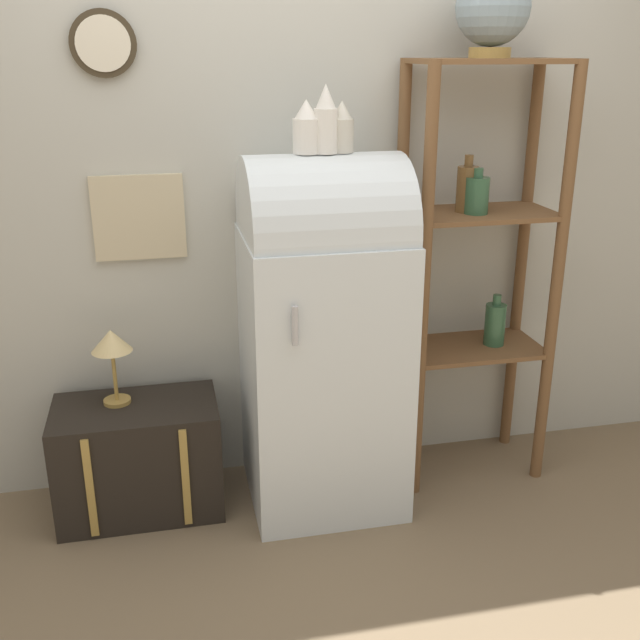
{
  "coord_description": "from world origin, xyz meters",
  "views": [
    {
      "loc": [
        -0.62,
        -2.51,
        1.83
      ],
      "look_at": [
        -0.01,
        0.25,
        0.81
      ],
      "focal_mm": 42.0,
      "sensor_mm": 36.0,
      "label": 1
    }
  ],
  "objects_px": {
    "vase_left": "(306,129)",
    "desk_lamp": "(112,346)",
    "refrigerator": "(323,329)",
    "suitcase_trunk": "(139,457)",
    "vase_right": "(342,128)",
    "vase_center": "(326,121)",
    "globe": "(493,9)"
  },
  "relations": [
    {
      "from": "desk_lamp",
      "to": "vase_right",
      "type": "bearing_deg",
      "value": -6.25
    },
    {
      "from": "vase_left",
      "to": "vase_center",
      "type": "xyz_separation_m",
      "value": [
        0.07,
        -0.01,
        0.03
      ]
    },
    {
      "from": "suitcase_trunk",
      "to": "vase_right",
      "type": "xyz_separation_m",
      "value": [
        0.84,
        -0.05,
        1.32
      ]
    },
    {
      "from": "refrigerator",
      "to": "vase_left",
      "type": "xyz_separation_m",
      "value": [
        -0.06,
        0.0,
        0.79
      ]
    },
    {
      "from": "vase_center",
      "to": "desk_lamp",
      "type": "distance_m",
      "value": 1.21
    },
    {
      "from": "vase_left",
      "to": "vase_center",
      "type": "bearing_deg",
      "value": -8.86
    },
    {
      "from": "vase_left",
      "to": "vase_right",
      "type": "relative_size",
      "value": 1.04
    },
    {
      "from": "desk_lamp",
      "to": "refrigerator",
      "type": "bearing_deg",
      "value": -7.48
    },
    {
      "from": "suitcase_trunk",
      "to": "refrigerator",
      "type": "bearing_deg",
      "value": -4.53
    },
    {
      "from": "refrigerator",
      "to": "vase_left",
      "type": "bearing_deg",
      "value": 177.85
    },
    {
      "from": "vase_left",
      "to": "vase_right",
      "type": "xyz_separation_m",
      "value": [
        0.14,
        0.01,
        -0.0
      ]
    },
    {
      "from": "globe",
      "to": "vase_right",
      "type": "bearing_deg",
      "value": -172.78
    },
    {
      "from": "vase_center",
      "to": "vase_right",
      "type": "height_order",
      "value": "vase_center"
    },
    {
      "from": "vase_left",
      "to": "desk_lamp",
      "type": "relative_size",
      "value": 0.61
    },
    {
      "from": "globe",
      "to": "vase_left",
      "type": "relative_size",
      "value": 1.66
    },
    {
      "from": "refrigerator",
      "to": "globe",
      "type": "relative_size",
      "value": 4.53
    },
    {
      "from": "desk_lamp",
      "to": "globe",
      "type": "bearing_deg",
      "value": -0.88
    },
    {
      "from": "refrigerator",
      "to": "desk_lamp",
      "type": "relative_size",
      "value": 4.61
    },
    {
      "from": "refrigerator",
      "to": "vase_right",
      "type": "height_order",
      "value": "vase_right"
    },
    {
      "from": "globe",
      "to": "vase_left",
      "type": "bearing_deg",
      "value": -173.5
    },
    {
      "from": "vase_left",
      "to": "vase_center",
      "type": "relative_size",
      "value": 0.78
    },
    {
      "from": "vase_left",
      "to": "desk_lamp",
      "type": "height_order",
      "value": "vase_left"
    },
    {
      "from": "vase_left",
      "to": "suitcase_trunk",
      "type": "bearing_deg",
      "value": 175.26
    },
    {
      "from": "vase_right",
      "to": "vase_left",
      "type": "bearing_deg",
      "value": -176.74
    },
    {
      "from": "refrigerator",
      "to": "desk_lamp",
      "type": "xyz_separation_m",
      "value": [
        -0.84,
        0.11,
        -0.04
      ]
    },
    {
      "from": "refrigerator",
      "to": "suitcase_trunk",
      "type": "bearing_deg",
      "value": 175.47
    },
    {
      "from": "vase_right",
      "to": "vase_center",
      "type": "bearing_deg",
      "value": -164.05
    },
    {
      "from": "vase_left",
      "to": "desk_lamp",
      "type": "distance_m",
      "value": 1.14
    },
    {
      "from": "suitcase_trunk",
      "to": "vase_right",
      "type": "distance_m",
      "value": 1.57
    },
    {
      "from": "refrigerator",
      "to": "desk_lamp",
      "type": "height_order",
      "value": "refrigerator"
    },
    {
      "from": "refrigerator",
      "to": "vase_left",
      "type": "distance_m",
      "value": 0.79
    },
    {
      "from": "vase_left",
      "to": "desk_lamp",
      "type": "xyz_separation_m",
      "value": [
        -0.77,
        0.11,
        -0.84
      ]
    }
  ]
}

